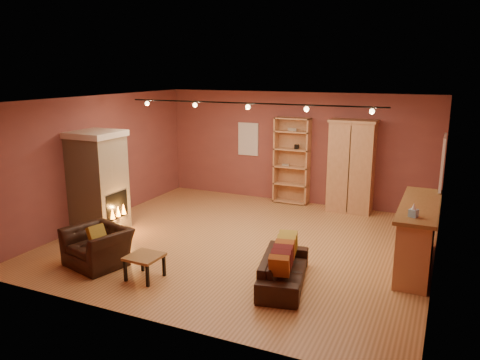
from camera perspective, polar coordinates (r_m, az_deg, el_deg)
The scene contains 16 objects.
floor at distance 9.37m, azimuth 0.41°, elevation -7.56°, with size 7.00×7.00×0.00m, color #9F6738.
ceiling at distance 8.77m, azimuth 0.44°, elevation 9.78°, with size 7.00×7.00×0.00m, color #562F1B.
back_wall at distance 11.96m, azimuth 6.79°, elevation 3.90°, with size 7.00×0.02×2.80m, color brown.
left_wall at distance 10.84m, azimuth -16.74°, elevation 2.45°, with size 0.02×6.50×2.80m, color brown.
right_wall at distance 8.23m, azimuth 23.28°, elevation -1.44°, with size 0.02×6.50×2.80m, color brown.
fireplace at distance 10.17m, azimuth -16.86°, elevation -0.21°, with size 1.01×0.98×2.12m.
back_window at distance 12.37m, azimuth 1.01°, elevation 5.01°, with size 0.56×0.04×0.86m, color silver.
bookcase at distance 11.91m, azimuth 6.42°, elevation 2.45°, with size 0.89×0.35×2.18m.
armoire at distance 11.38m, azimuth 13.42°, elevation 1.66°, with size 1.09×0.62×2.21m.
bar_counter at distance 8.63m, azimuth 20.82°, elevation -6.29°, with size 0.63×2.37×1.13m.
tissue_box at distance 7.67m, azimuth 20.41°, elevation -3.58°, with size 0.17×0.17×0.23m.
right_window at distance 9.55m, azimuth 23.49°, elevation 2.01°, with size 0.05×0.90×1.00m, color silver.
loveseat at distance 7.56m, azimuth 5.37°, elevation -10.06°, with size 0.81×1.73×0.72m.
armchair at distance 8.56m, azimuth -17.00°, elevation -7.05°, with size 1.16×0.90×0.89m.
coffee_table at distance 7.86m, azimuth -11.57°, elevation -9.40°, with size 0.55×0.55×0.40m.
track_rail at distance 8.96m, azimuth 0.96°, elevation 9.15°, with size 5.20×0.09×0.13m.
Camera 1 is at (3.56, -8.00, 3.35)m, focal length 35.00 mm.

